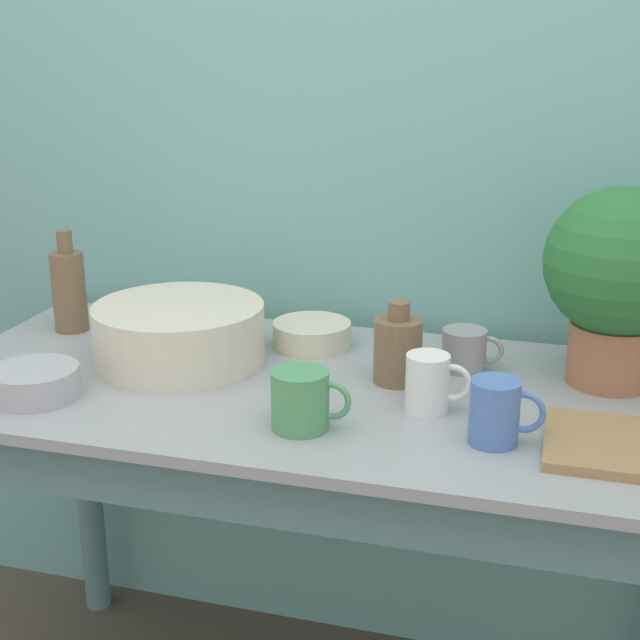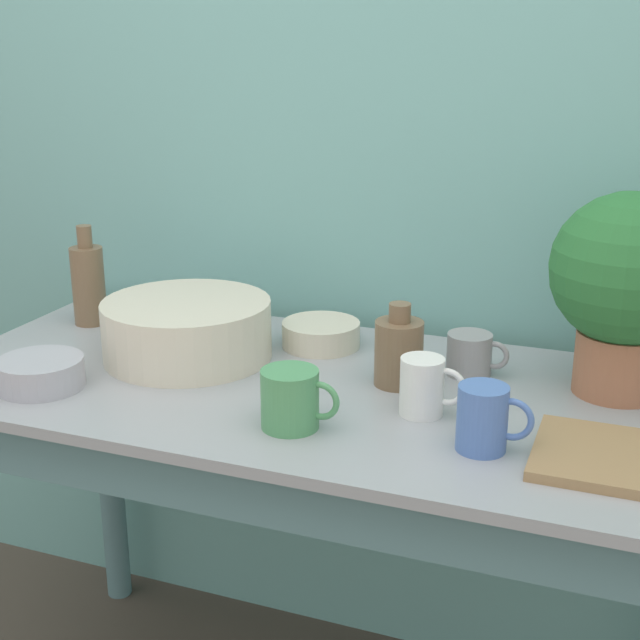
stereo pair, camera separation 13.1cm
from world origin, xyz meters
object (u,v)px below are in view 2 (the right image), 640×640
mug_white (424,386)px  bowl_small_steel (41,373)px  bowl_wash_large (187,329)px  mug_grey (470,354)px  bottle_tall (88,283)px  mug_green (291,399)px  tray_board (608,457)px  bowl_small_cream (321,334)px  potted_plant (627,281)px  bottle_short (399,351)px  mug_blue (484,418)px

mug_white → bowl_small_steel: 0.67m
bowl_wash_large → mug_white: (0.49, -0.10, -0.01)m
mug_grey → bowl_wash_large: bearing=-168.6°
bottle_tall → mug_green: size_ratio=1.65×
mug_green → tray_board: 0.48m
bottle_tall → bowl_small_cream: (0.51, 0.04, -0.06)m
bottle_tall → mug_white: bottle_tall is taller
bowl_small_steel → potted_plant: bearing=19.5°
mug_white → bowl_small_steel: (-0.66, -0.13, -0.02)m
mug_grey → bowl_small_cream: bearing=171.7°
bottle_tall → mug_grey: bearing=-0.3°
bowl_wash_large → tray_board: bearing=-12.1°
bottle_tall → mug_white: bearing=-14.8°
potted_plant → bowl_wash_large: potted_plant is taller
bottle_short → bowl_small_steel: 0.63m
bottle_short → mug_white: size_ratio=1.37×
bowl_wash_large → bottle_tall: bearing=159.6°
mug_white → bowl_small_cream: bearing=137.7°
bowl_wash_large → bottle_tall: (-0.30, 0.11, 0.03)m
potted_plant → mug_blue: (-0.17, -0.30, -0.15)m
mug_grey → bottle_tall: bearing=179.7°
bottle_tall → bottle_short: (0.71, -0.10, -0.03)m
mug_blue → mug_white: bearing=141.1°
bottle_tall → mug_blue: bottle_tall is taller
mug_white → mug_blue: size_ratio=0.96×
bowl_small_steel → mug_white: bearing=11.0°
potted_plant → bowl_small_steel: 1.02m
mug_white → potted_plant: bearing=35.7°
mug_grey → bowl_small_steel: (-0.69, -0.33, -0.01)m
bottle_short → potted_plant: bearing=14.9°
mug_green → mug_blue: bearing=5.6°
mug_green → tray_board: bearing=6.4°
mug_white → mug_blue: 0.15m
mug_white → mug_blue: bearing=-38.9°
potted_plant → tray_board: bearing=-88.4°
bottle_short → mug_green: size_ratio=1.16×
mug_blue → bottle_short: bearing=133.0°
mug_green → mug_grey: (0.22, 0.33, -0.01)m
mug_grey → mug_blue: bearing=-74.5°
potted_plant → mug_blue: potted_plant is taller
bottle_short → mug_blue: (0.19, -0.20, -0.01)m
mug_white → mug_grey: size_ratio=0.96×
tray_board → mug_green: bearing=-173.6°
mug_white → bottle_tall: bearing=165.2°
potted_plant → tray_board: (0.01, -0.28, -0.19)m
bowl_small_cream → bottle_short: bearing=-34.7°
bottle_tall → mug_grey: size_ratio=1.88×
tray_board → bowl_wash_large: bearing=167.9°
bottle_tall → bottle_short: bearing=-7.8°
mug_green → mug_grey: mug_green is taller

